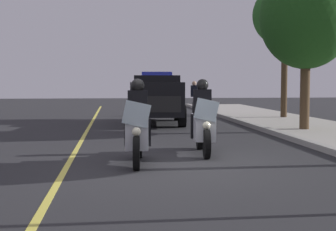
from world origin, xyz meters
TOP-DOWN VIEW (x-y plane):
  - ground_plane at (0.00, 0.00)m, footprint 80.00×80.00m
  - lane_stripe_center at (0.00, -2.13)m, footprint 48.00×0.12m
  - police_motorcycle_lead_left at (-0.58, -0.73)m, footprint 2.14×0.62m
  - police_motorcycle_lead_right at (-1.76, 0.83)m, footprint 2.14×0.62m
  - police_suv at (-10.00, 0.48)m, footprint 5.03×2.37m
  - cyclist_background at (-14.35, 2.68)m, footprint 1.76×0.34m
  - tree_far_back at (-6.22, 5.04)m, footprint 3.02×3.02m
  - tree_behind_suv at (-11.59, 6.24)m, footprint 2.84×2.84m

SIDE VIEW (x-z plane):
  - ground_plane at x=0.00m, z-range 0.00..0.00m
  - lane_stripe_center at x=0.00m, z-range 0.00..0.01m
  - police_motorcycle_lead_left at x=-0.58m, z-range -0.16..1.56m
  - police_motorcycle_lead_right at x=-1.76m, z-range -0.16..1.56m
  - cyclist_background at x=-14.35m, z-range 0.00..1.69m
  - police_suv at x=-10.00m, z-range 0.04..2.09m
  - tree_far_back at x=-6.22m, z-range 1.07..6.39m
  - tree_behind_suv at x=-11.59m, z-range 1.62..7.45m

